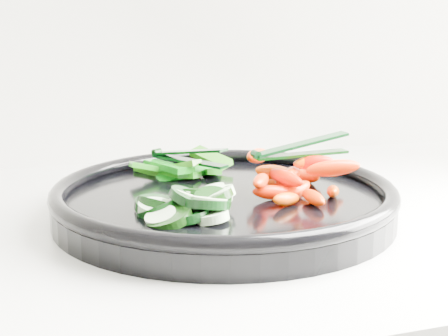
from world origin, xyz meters
name	(u,v)px	position (x,y,z in m)	size (l,w,h in m)	color
veggie_tray	(224,199)	(0.38, 1.68, 0.95)	(0.46, 0.46, 0.04)	black
cucumber_pile	(186,204)	(0.33, 1.63, 0.96)	(0.12, 0.11, 0.04)	black
carrot_pile	(296,176)	(0.46, 1.66, 0.97)	(0.14, 0.14, 0.05)	#FA2D00
pepper_pile	(182,169)	(0.36, 1.78, 0.96)	(0.13, 0.10, 0.04)	#0A6E10
tong_carrot	(299,150)	(0.46, 1.66, 1.00)	(0.11, 0.02, 0.02)	black
tong_pepper	(187,156)	(0.37, 1.78, 0.98)	(0.08, 0.10, 0.02)	black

